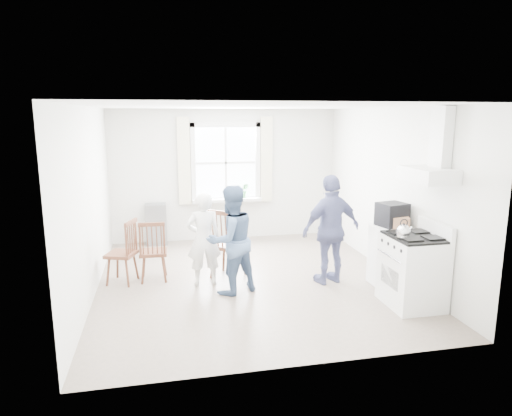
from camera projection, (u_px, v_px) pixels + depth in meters
The scene contains 16 objects.
room_shell at pixel (250, 197), 6.72m from camera, with size 4.62×5.12×2.64m.
window_assembly at pixel (226, 167), 9.03m from camera, with size 1.88×0.24×1.70m.
range_hood at pixel (432, 162), 5.72m from camera, with size 0.45×0.76×0.94m.
shelf_unit at pixel (156, 224), 8.85m from camera, with size 0.40×0.30×0.80m, color slate.
gas_stove at pixel (413, 270), 5.97m from camera, with size 0.68×0.76×1.12m.
kettle at pixel (403, 232), 5.75m from camera, with size 0.18×0.18×0.25m.
low_cabinet at pixel (391, 256), 6.67m from camera, with size 0.50×0.55×0.90m, color silver.
stereo_stack at pixel (392, 214), 6.59m from camera, with size 0.44×0.41×0.34m.
cardboard_box at pixel (400, 222), 6.48m from camera, with size 0.25×0.18×0.16m, color #9C6B4B.
windsor_chair_a at pixel (153, 245), 6.79m from camera, with size 0.41×0.40×0.95m.
windsor_chair_b at pixel (224, 237), 6.92m from camera, with size 0.64×0.64×1.10m.
windsor_chair_c at pixel (127, 245), 6.75m from camera, with size 0.52×0.52×0.97m.
person_left at pixel (204, 239), 6.68m from camera, with size 0.51×0.51×1.39m, color white.
person_mid at pixel (231, 240), 6.36m from camera, with size 0.75×0.75×1.54m, color #486086.
person_right at pixel (331, 230), 6.73m from camera, with size 0.96×0.96×1.63m, color navy.
potted_plant at pixel (245, 191), 9.11m from camera, with size 0.16×0.16×0.29m, color #34763E.
Camera 1 is at (-1.28, -6.49, 2.48)m, focal length 32.00 mm.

